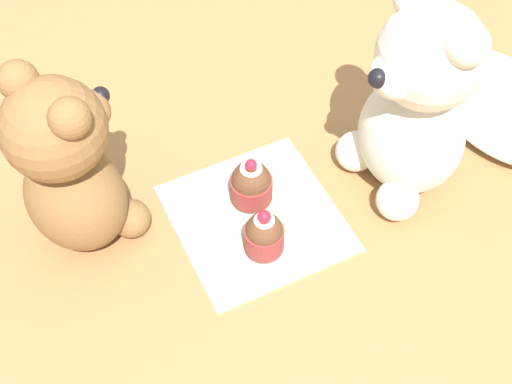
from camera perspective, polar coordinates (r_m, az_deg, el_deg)
The scene contains 7 objects.
ground_plane at distance 0.89m, azimuth 0.00°, elevation -2.17°, with size 4.00×4.00×0.00m, color #9E7042.
knitted_placemat at distance 0.89m, azimuth 0.00°, elevation -2.06°, with size 0.20×0.20×0.01m, color #8EBC99.
tulle_cloth at distance 1.05m, azimuth 19.03°, elevation 6.66°, with size 0.25×0.17×0.04m, color silver.
teddy_bear_cream at distance 0.86m, azimuth 12.65°, elevation 6.76°, with size 0.15×0.15×0.28m.
teddy_bear_tan at distance 0.81m, azimuth -14.67°, elevation 1.85°, with size 0.16×0.15×0.25m.
cupcake_near_cream_bear at distance 0.89m, azimuth -0.39°, elevation 0.68°, with size 0.05×0.05×0.07m.
cupcake_near_tan_bear at distance 0.84m, azimuth 0.65°, elevation -3.38°, with size 0.05×0.05×0.07m.
Camera 1 is at (0.46, -0.23, 0.73)m, focal length 50.00 mm.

